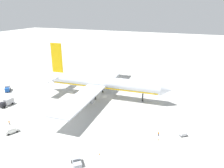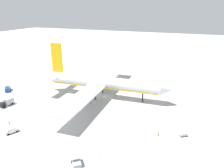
{
  "view_description": "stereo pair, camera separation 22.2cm",
  "coord_description": "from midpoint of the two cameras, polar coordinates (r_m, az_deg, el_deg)",
  "views": [
    {
      "loc": [
        41.93,
        -92.9,
        42.4
      ],
      "look_at": [
        3.0,
        2.94,
        6.05
      ],
      "focal_mm": 35.25,
      "sensor_mm": 36.0,
      "label": 1
    },
    {
      "loc": [
        42.14,
        -92.81,
        42.4
      ],
      "look_at": [
        3.0,
        2.94,
        6.05
      ],
      "focal_mm": 35.25,
      "sensor_mm": 36.0,
      "label": 2
    }
  ],
  "objects": [
    {
      "name": "airliner",
      "position": [
        108.34,
        -2.82,
        0.34
      ],
      "size": [
        66.42,
        76.2,
        25.4
      ],
      "color": "silver",
      "rests_on": "ground"
    },
    {
      "name": "service_truck_1",
      "position": [
        66.05,
        -9.35,
        -19.15
      ],
      "size": [
        5.23,
        5.56,
        2.86
      ],
      "color": "#999EA5",
      "rests_on": "ground"
    },
    {
      "name": "service_truck_0",
      "position": [
        110.69,
        -25.61,
        -4.25
      ],
      "size": [
        2.99,
        6.72,
        3.12
      ],
      "color": "black",
      "rests_on": "ground"
    },
    {
      "name": "ground_plane",
      "position": [
        110.39,
        -2.08,
        -3.24
      ],
      "size": [
        600.0,
        600.0,
        0.0
      ],
      "primitive_type": "plane",
      "color": "#B2B2AD"
    },
    {
      "name": "traffic_cone_2",
      "position": [
        152.01,
        -12.97,
        2.77
      ],
      "size": [
        0.36,
        0.36,
        0.55
      ],
      "primitive_type": "cone",
      "color": "orange",
      "rests_on": "ground"
    },
    {
      "name": "ground_worker_1",
      "position": [
        79.75,
        11.87,
        -12.53
      ],
      "size": [
        0.52,
        0.52,
        1.61
      ],
      "color": "navy",
      "rests_on": "ground"
    },
    {
      "name": "baggage_cart_1",
      "position": [
        81.97,
        18.01,
        -12.27
      ],
      "size": [
        3.05,
        2.7,
        1.29
      ],
      "color": "#595B60",
      "rests_on": "ground"
    },
    {
      "name": "traffic_cone_0",
      "position": [
        70.07,
        -3.37,
        -17.63
      ],
      "size": [
        0.36,
        0.36,
        0.55
      ],
      "primitive_type": "cone",
      "color": "orange",
      "rests_on": "ground"
    },
    {
      "name": "ground_worker_0",
      "position": [
        93.6,
        -25.19,
        -9.01
      ],
      "size": [
        0.51,
        0.51,
        1.64
      ],
      "color": "#3F3F47",
      "rests_on": "ground"
    },
    {
      "name": "traffic_cone_3",
      "position": [
        136.03,
        15.38,
        0.61
      ],
      "size": [
        0.36,
        0.36,
        0.55
      ],
      "primitive_type": "cone",
      "color": "orange",
      "rests_on": "ground"
    },
    {
      "name": "service_van",
      "position": [
        87.38,
        -24.68,
        -10.85
      ],
      "size": [
        3.68,
        4.89,
        1.97
      ],
      "color": "white",
      "rests_on": "ground"
    },
    {
      "name": "traffic_cone_4",
      "position": [
        77.8,
        11.89,
        -13.89
      ],
      "size": [
        0.36,
        0.36,
        0.55
      ],
      "primitive_type": "cone",
      "color": "orange",
      "rests_on": "ground"
    },
    {
      "name": "service_truck_2",
      "position": [
        129.78,
        -25.51,
        -0.92
      ],
      "size": [
        5.63,
        6.02,
        2.99
      ],
      "color": "#194CA5",
      "rests_on": "ground"
    }
  ]
}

